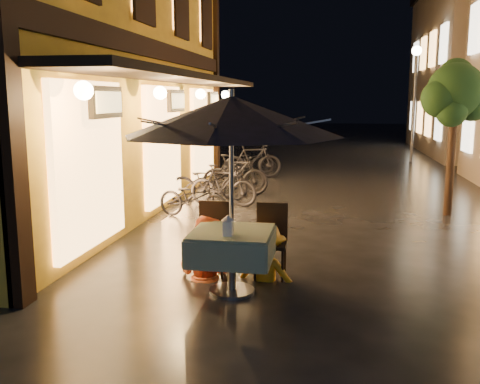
% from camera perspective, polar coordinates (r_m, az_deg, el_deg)
% --- Properties ---
extents(ground, '(90.00, 90.00, 0.00)m').
position_cam_1_polar(ground, '(7.14, 9.19, -9.44)').
color(ground, black).
rests_on(ground, ground).
extents(west_building, '(5.90, 11.40, 7.40)m').
position_cam_1_polar(west_building, '(12.24, -19.09, 15.81)').
color(west_building, gold).
rests_on(west_building, ground).
extents(street_tree, '(1.43, 1.20, 3.15)m').
position_cam_1_polar(street_tree, '(11.50, 22.04, 9.59)').
color(street_tree, black).
rests_on(street_tree, ground).
extents(streetlamp_far, '(0.36, 0.36, 4.23)m').
position_cam_1_polar(streetlamp_far, '(20.96, 18.17, 11.03)').
color(streetlamp_far, '#59595E').
rests_on(streetlamp_far, ground).
extents(cafe_table, '(0.99, 0.99, 0.78)m').
position_cam_1_polar(cafe_table, '(6.51, -0.88, -5.79)').
color(cafe_table, '#59595E').
rests_on(cafe_table, ground).
extents(patio_umbrella, '(2.62, 2.62, 2.46)m').
position_cam_1_polar(patio_umbrella, '(6.27, -0.92, 8.07)').
color(patio_umbrella, '#59595E').
rests_on(patio_umbrella, ground).
extents(cafe_chair_left, '(0.42, 0.42, 0.97)m').
position_cam_1_polar(cafe_chair_left, '(7.30, -2.93, -4.46)').
color(cafe_chair_left, black).
rests_on(cafe_chair_left, ground).
extents(cafe_chair_right, '(0.42, 0.42, 0.97)m').
position_cam_1_polar(cafe_chair_right, '(7.17, 3.35, -4.73)').
color(cafe_chair_right, black).
rests_on(cafe_chair_right, ground).
extents(table_lantern, '(0.16, 0.16, 0.25)m').
position_cam_1_polar(table_lantern, '(6.20, -1.29, -3.44)').
color(table_lantern, white).
rests_on(table_lantern, cafe_table).
extents(person_orange, '(0.93, 0.81, 1.62)m').
position_cam_1_polar(person_orange, '(7.07, -3.81, -2.69)').
color(person_orange, orange).
rests_on(person_orange, ground).
extents(person_yellow, '(0.97, 0.64, 1.41)m').
position_cam_1_polar(person_yellow, '(6.99, 2.88, -3.70)').
color(person_yellow, '#FFA415').
rests_on(person_yellow, ground).
extents(bicycle_0, '(1.62, 0.93, 0.81)m').
position_cam_1_polar(bicycle_0, '(10.63, -5.02, -0.65)').
color(bicycle_0, black).
rests_on(bicycle_0, ground).
extents(bicycle_1, '(1.57, 0.61, 0.92)m').
position_cam_1_polar(bicycle_1, '(11.78, -1.81, 0.71)').
color(bicycle_1, black).
rests_on(bicycle_1, ground).
extents(bicycle_2, '(1.93, 1.17, 0.96)m').
position_cam_1_polar(bicycle_2, '(12.19, -3.38, 1.10)').
color(bicycle_2, black).
rests_on(bicycle_2, ground).
extents(bicycle_3, '(1.65, 0.49, 0.99)m').
position_cam_1_polar(bicycle_3, '(13.19, -0.52, 1.87)').
color(bicycle_3, black).
rests_on(bicycle_3, ground).
extents(bicycle_4, '(1.65, 0.88, 0.82)m').
position_cam_1_polar(bicycle_4, '(13.99, -0.33, 1.99)').
color(bicycle_4, black).
rests_on(bicycle_4, ground).
extents(bicycle_5, '(1.82, 1.16, 1.06)m').
position_cam_1_polar(bicycle_5, '(15.85, 1.34, 3.36)').
color(bicycle_5, black).
rests_on(bicycle_5, ground).
extents(bicycle_6, '(1.61, 0.91, 0.80)m').
position_cam_1_polar(bicycle_6, '(17.03, 1.08, 3.39)').
color(bicycle_6, black).
rests_on(bicycle_6, ground).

